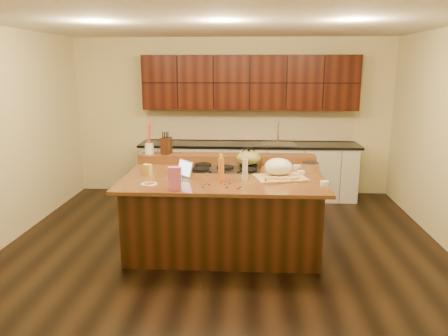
{
  "coord_description": "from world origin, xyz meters",
  "views": [
    {
      "loc": [
        0.31,
        -5.14,
        2.21
      ],
      "look_at": [
        0.0,
        0.05,
        1.0
      ],
      "focal_mm": 35.0,
      "sensor_mm": 36.0,
      "label": 1
    }
  ],
  "objects": [
    {
      "name": "green_bowl",
      "position": [
        0.3,
        0.43,
        1.05
      ],
      "size": [
        0.35,
        0.35,
        0.17
      ],
      "primitive_type": "ellipsoid",
      "rotation": [
        0.0,
        0.0,
        0.12
      ],
      "color": "olive",
      "rests_on": "cooktop"
    },
    {
      "name": "gumdrop_8",
      "position": [
        -0.01,
        -0.41,
        0.93
      ],
      "size": [
        0.02,
        0.02,
        0.02
      ],
      "primitive_type": "ellipsoid",
      "color": "red",
      "rests_on": "island"
    },
    {
      "name": "ramekin_c",
      "position": [
        0.93,
        0.42,
        0.94
      ],
      "size": [
        0.11,
        0.11,
        0.04
      ],
      "primitive_type": "cylinder",
      "rotation": [
        0.0,
        0.0,
        0.1
      ],
      "color": "white",
      "rests_on": "island"
    },
    {
      "name": "gumdrop_10",
      "position": [
        -0.15,
        -0.42,
        0.93
      ],
      "size": [
        0.02,
        0.02,
        0.02
      ],
      "primitive_type": "ellipsoid",
      "color": "red",
      "rests_on": "island"
    },
    {
      "name": "island",
      "position": [
        0.0,
        0.0,
        0.46
      ],
      "size": [
        2.4,
        1.6,
        0.92
      ],
      "color": "black",
      "rests_on": "ground"
    },
    {
      "name": "gumdrop_6",
      "position": [
        0.1,
        -0.41,
        0.93
      ],
      "size": [
        0.02,
        0.02,
        0.02
      ],
      "primitive_type": "ellipsoid",
      "color": "red",
      "rests_on": "island"
    },
    {
      "name": "gumdrop_4",
      "position": [
        -0.14,
        -0.46,
        0.93
      ],
      "size": [
        0.02,
        0.02,
        0.02
      ],
      "primitive_type": "ellipsoid",
      "color": "red",
      "rests_on": "island"
    },
    {
      "name": "candy_plate",
      "position": [
        -0.81,
        -0.48,
        0.93
      ],
      "size": [
        0.19,
        0.19,
        0.01
      ],
      "primitive_type": "cylinder",
      "rotation": [
        0.0,
        0.0,
        -0.05
      ],
      "color": "white",
      "rests_on": "island"
    },
    {
      "name": "gumdrop_9",
      "position": [
        0.03,
        -0.44,
        0.93
      ],
      "size": [
        0.02,
        0.02,
        0.02
      ],
      "primitive_type": "ellipsoid",
      "color": "#198C26",
      "rests_on": "island"
    },
    {
      "name": "knife_block",
      "position": [
        -0.83,
        0.7,
        1.15
      ],
      "size": [
        0.13,
        0.2,
        0.23
      ],
      "primitive_type": "cube",
      "rotation": [
        0.0,
        0.0,
        -0.12
      ],
      "color": "black",
      "rests_on": "back_ledge"
    },
    {
      "name": "back_counter",
      "position": [
        0.3,
        2.23,
        0.98
      ],
      "size": [
        3.7,
        0.66,
        2.4
      ],
      "color": "silver",
      "rests_on": "ground"
    },
    {
      "name": "oil_bottle",
      "position": [
        -0.01,
        -0.28,
        1.06
      ],
      "size": [
        0.09,
        0.09,
        0.27
      ],
      "primitive_type": "cylinder",
      "rotation": [
        0.0,
        0.0,
        0.35
      ],
      "color": "orange",
      "rests_on": "island"
    },
    {
      "name": "kitchen_timer",
      "position": [
        0.5,
        -0.33,
        0.96
      ],
      "size": [
        0.08,
        0.08,
        0.07
      ],
      "primitive_type": "cone",
      "rotation": [
        0.0,
        0.0,
        -0.06
      ],
      "color": "silver",
      "rests_on": "island"
    },
    {
      "name": "gumdrop_5",
      "position": [
        -0.18,
        -0.45,
        0.93
      ],
      "size": [
        0.02,
        0.02,
        0.02
      ],
      "primitive_type": "ellipsoid",
      "color": "#198C26",
      "rests_on": "island"
    },
    {
      "name": "ramekin_b",
      "position": [
        0.94,
        0.09,
        0.94
      ],
      "size": [
        0.11,
        0.11,
        0.04
      ],
      "primitive_type": "cylinder",
      "rotation": [
        0.0,
        0.0,
        -0.07
      ],
      "color": "white",
      "rests_on": "island"
    },
    {
      "name": "back_ledge",
      "position": [
        0.0,
        0.7,
        0.98
      ],
      "size": [
        2.4,
        0.3,
        0.12
      ],
      "primitive_type": "cube",
      "color": "black",
      "rests_on": "island"
    },
    {
      "name": "package_box",
      "position": [
        -0.93,
        -0.05,
        0.99
      ],
      "size": [
        0.11,
        0.1,
        0.14
      ],
      "primitive_type": "cube",
      "rotation": [
        0.0,
        0.0,
        -0.33
      ],
      "color": "gold",
      "rests_on": "island"
    },
    {
      "name": "strainer_bowl",
      "position": [
        1.08,
        0.3,
        0.97
      ],
      "size": [
        0.3,
        0.3,
        0.09
      ],
      "primitive_type": "cylinder",
      "rotation": [
        0.0,
        0.0,
        -0.32
      ],
      "color": "#996B3F",
      "rests_on": "island"
    },
    {
      "name": "wooden_tray",
      "position": [
        0.66,
        -0.08,
        1.02
      ],
      "size": [
        0.66,
        0.55,
        0.23
      ],
      "rotation": [
        0.0,
        0.0,
        0.25
      ],
      "color": "tan",
      "rests_on": "island"
    },
    {
      "name": "cooktop",
      "position": [
        0.0,
        0.3,
        0.94
      ],
      "size": [
        0.92,
        0.52,
        0.05
      ],
      "color": "gray",
      "rests_on": "island"
    },
    {
      "name": "vinegar_bottle",
      "position": [
        0.26,
        -0.22,
        1.04
      ],
      "size": [
        0.07,
        0.07,
        0.25
      ],
      "primitive_type": "cylinder",
      "rotation": [
        0.0,
        0.0,
        0.13
      ],
      "color": "silver",
      "rests_on": "island"
    },
    {
      "name": "kettle",
      "position": [
        0.3,
        0.43,
        1.05
      ],
      "size": [
        0.22,
        0.22,
        0.17
      ],
      "primitive_type": "ellipsoid",
      "rotation": [
        0.0,
        0.0,
        0.16
      ],
      "color": "black",
      "rests_on": "cooktop"
    },
    {
      "name": "gumdrop_7",
      "position": [
        0.07,
        -0.56,
        0.93
      ],
      "size": [
        0.02,
        0.02,
        0.02
      ],
      "primitive_type": "ellipsoid",
      "color": "#198C26",
      "rests_on": "island"
    },
    {
      "name": "gumdrop_0",
      "position": [
        -0.2,
        -0.53,
        0.93
      ],
      "size": [
        0.02,
        0.02,
        0.02
      ],
      "primitive_type": "ellipsoid",
      "color": "red",
      "rests_on": "island"
    },
    {
      "name": "laptop",
      "position": [
        -0.5,
        -0.15,
        0.98
      ],
      "size": [
        0.37,
        0.38,
        0.21
      ],
      "rotation": [
        0.0,
        0.0,
        -0.88
      ],
      "color": "#B7B7BC",
      "rests_on": "island"
    },
    {
      "name": "gumdrop_3",
      "position": [
        0.22,
        -0.54,
        0.93
      ],
      "size": [
        0.02,
        0.02,
        0.02
      ],
      "primitive_type": "ellipsoid",
      "color": "#198C26",
      "rests_on": "island"
    },
    {
      "name": "room",
      "position": [
        0.0,
        0.0,
        1.35
      ],
      "size": [
        5.52,
        5.02,
        2.72
      ],
      "color": "black",
      "rests_on": "ground"
    },
    {
      "name": "gumdrop_1",
      "position": [
        -0.19,
        -0.58,
        0.93
      ],
      "size": [
        0.02,
        0.02,
        0.02
      ],
      "primitive_type": "ellipsoid",
      "color": "#198C26",
      "rests_on": "island"
    },
    {
      "name": "utensil_crock",
      "position": [
        -1.07,
        0.7,
        1.11
      ],
      "size": [
        0.16,
        0.16,
        0.14
      ],
      "primitive_type": "cylinder",
      "rotation": [
        0.0,
        0.0,
        0.37
      ],
      "color": "white",
      "rests_on": "back_ledge"
    },
    {
      "name": "ramekin_a",
      "position": [
        1.15,
        -0.38,
        0.94
      ],
      "size": [
        0.13,
        0.13,
        0.04
      ],
      "primitive_type": "cylinder",
      "rotation": [
        0.0,
        0.0,
        0.31
      ],
      "color": "white",
      "rests_on": "island"
    },
    {
      "name": "gumdrop_2",
      "position": [
        0.19,
        -0.6,
        0.93
      ],
      "size": [
        0.02,
        0.02,
        0.02
      ],
      "primitive_type": "ellipsoid",
      "color": "red",
      "rests_on": "island"
    },
    {
      "name": "pink_bag",
      "position": [
        -0.48,
        -0.68,
        1.05
      ],
      "size": [
        0.14,
        0.08,
        0.25
      ],
      "primitive_type": "cube",
      "rotation": [
        0.0,
        0.0,
        0.08
      ],
      "color": "pink",
      "rests_on": "island"
    }
  ]
}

